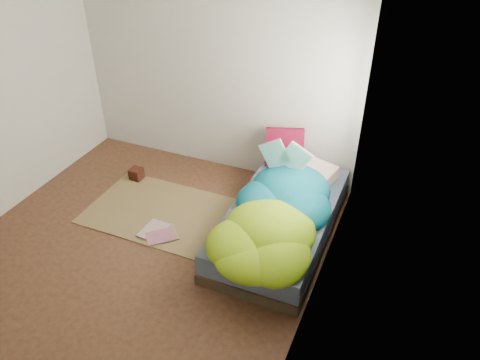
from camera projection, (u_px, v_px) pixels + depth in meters
name	position (u px, v px, depth m)	size (l,w,h in m)	color
ground	(145.00, 246.00, 4.81)	(3.50, 3.50, 0.00)	#46281B
room_walls	(125.00, 100.00, 3.90)	(3.54, 3.54, 2.62)	silver
bed	(281.00, 221.00, 4.87)	(1.00, 2.00, 0.34)	#372D1E
duvet	(275.00, 207.00, 4.51)	(0.96, 1.84, 0.34)	#07616D
rug	(160.00, 211.00, 5.27)	(1.60, 1.10, 0.01)	brown
pillow_floral	(307.00, 171.00, 5.23)	(0.61, 0.38, 0.14)	white
pillow_magenta	(284.00, 147.00, 5.38)	(0.43, 0.14, 0.43)	#54051E
open_book	(285.00, 148.00, 4.83)	(0.46, 0.10, 0.28)	green
wooden_box	(136.00, 174.00, 5.78)	(0.14, 0.14, 0.14)	#33150B
floor_book_a	(145.00, 227.00, 5.01)	(0.23, 0.32, 0.02)	beige
floor_book_b	(158.00, 230.00, 4.97)	(0.22, 0.29, 0.03)	#B6697E
floor_book_c	(157.00, 236.00, 4.90)	(0.21, 0.28, 0.02)	tan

